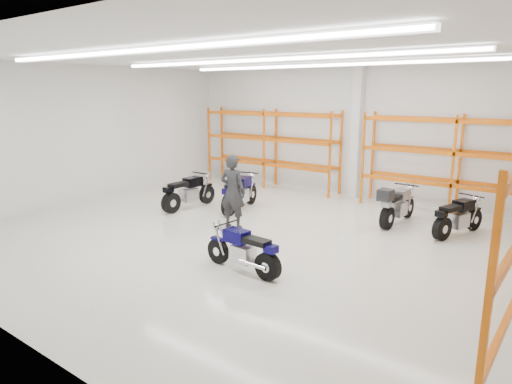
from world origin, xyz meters
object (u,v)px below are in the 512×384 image
Objects in this scene: motorcycle_main at (245,252)px; structural_column at (356,133)px; standing_man at (233,192)px; motorcycle_back_a at (187,193)px; motorcycle_back_d at (457,218)px; motorcycle_back_c at (396,206)px; motorcycle_back_b at (239,194)px.

motorcycle_main is 0.44× the size of structural_column.
standing_man is at bearing 134.19° from motorcycle_main.
motorcycle_back_a is at bearing -25.01° from standing_man.
motorcycle_main is at bearing -118.58° from motorcycle_back_d.
motorcycle_back_d is at bearing 61.42° from motorcycle_main.
motorcycle_back_d is (1.62, -0.03, -0.07)m from motorcycle_back_c.
motorcycle_back_b is at bearing -167.32° from motorcycle_back_d.
motorcycle_back_c is 1.62m from motorcycle_back_d.
structural_column reaches higher than motorcycle_back_c.
standing_man is (-2.23, 2.29, 0.56)m from motorcycle_main.
motorcycle_back_a is 1.09× the size of standing_man.
standing_man is (2.47, -0.70, 0.50)m from motorcycle_back_a.
structural_column is at bearing 133.92° from motorcycle_back_c.
motorcycle_back_a is at bearing 147.53° from motorcycle_main.
motorcycle_back_b is (-3.26, 3.82, 0.07)m from motorcycle_main.
motorcycle_back_d is (2.83, 5.19, 0.02)m from motorcycle_main.
structural_column reaches higher than standing_man.
motorcycle_back_c is 1.10× the size of standing_man.
motorcycle_back_a is 6.14m from structural_column.
structural_column is at bearing 147.80° from motorcycle_back_d.
motorcycle_back_a is 7.84m from motorcycle_back_d.
motorcycle_back_b reaches higher than motorcycle_main.
motorcycle_main is 3.24m from standing_man.
motorcycle_main is 0.98× the size of motorcycle_back_d.
structural_column is (2.05, 3.92, 1.73)m from motorcycle_back_b.
motorcycle_back_c reaches higher than motorcycle_main.
motorcycle_back_b is 1.12× the size of motorcycle_back_d.
motorcycle_back_c is (4.47, 1.40, 0.02)m from motorcycle_back_b.
motorcycle_back_b is at bearing 130.50° from motorcycle_main.
motorcycle_main is at bearing -49.50° from motorcycle_back_b.
motorcycle_back_d is at bearing -1.06° from motorcycle_back_c.
motorcycle_back_c is 1.11× the size of motorcycle_back_d.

